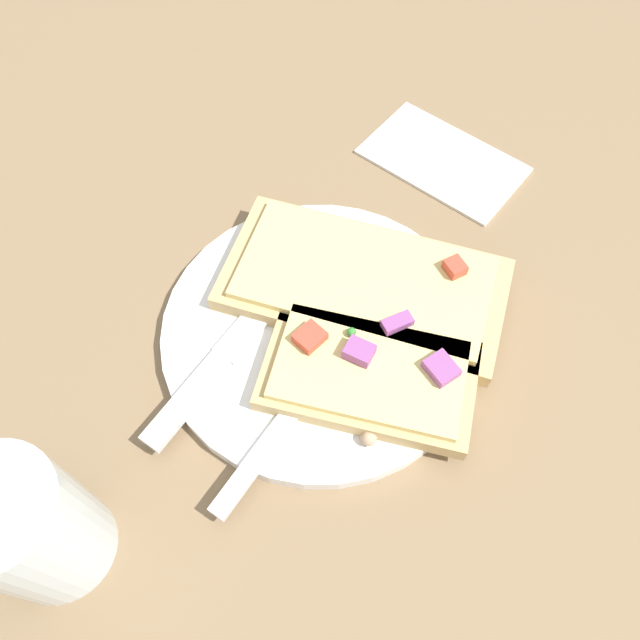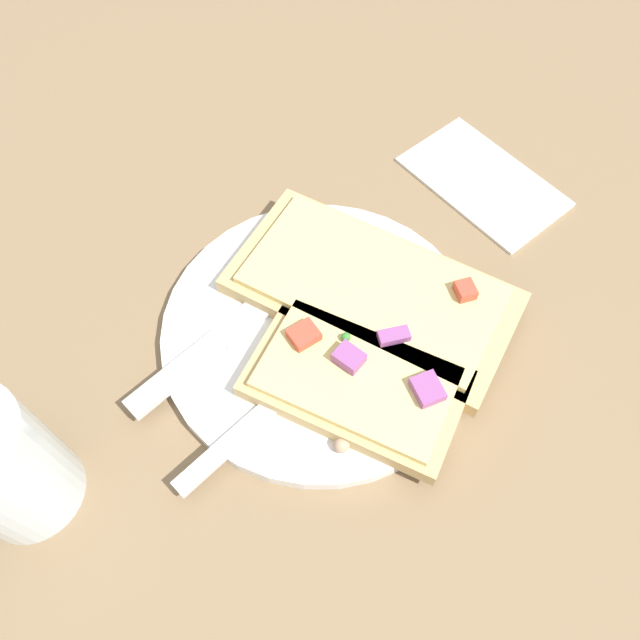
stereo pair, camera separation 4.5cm
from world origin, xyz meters
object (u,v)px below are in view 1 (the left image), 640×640
Objects in this scene: fork at (328,364)px; pizza_slice_main at (364,283)px; pizza_slice_corner at (369,374)px; napkin at (443,159)px; plate at (320,331)px; drinking_glass at (30,529)px; knife at (230,349)px.

pizza_slice_main reaches higher than fork.
pizza_slice_corner is 1.22× the size of napkin.
fork is 0.03m from pizza_slice_corner.
fork reaches higher than plate.
drinking_glass reaches higher than pizza_slice_main.
napkin is at bearing 79.98° from pizza_slice_main.
napkin is (-0.08, 0.22, -0.02)m from pizza_slice_corner.
knife reaches higher than fork.
napkin is (-0.05, 0.23, -0.01)m from fork.
drinking_glass is at bearing 159.73° from fork.
pizza_slice_main is 2.22× the size of drinking_glass.
plate is 0.21m from napkin.
fork is 0.07m from pizza_slice_main.
pizza_slice_main reaches higher than plate.
pizza_slice_corner is (0.03, 0.01, 0.01)m from fork.
pizza_slice_main is at bearing -28.22° from knife.
plate is 0.23m from drinking_glass.
pizza_slice_corner reaches higher than fork.
pizza_slice_corner is 0.23m from napkin.
pizza_slice_main is at bearing 83.06° from plate.
pizza_slice_main is at bearing -75.62° from pizza_slice_corner.
pizza_slice_main is (0.01, 0.05, 0.02)m from plate.
drinking_glass is (-0.04, -0.27, 0.03)m from pizza_slice_main.
fork is 0.98× the size of pizza_slice_main.
fork is 1.10× the size of knife.
plate is at bearing -83.00° from napkin.
pizza_slice_main is 1.70× the size of napkin.
pizza_slice_corner is at bearing -12.94° from plate.
pizza_slice_corner is 1.59× the size of drinking_glass.
knife is 1.98× the size of drinking_glass.
napkin is (0.01, 0.26, -0.01)m from knife.
pizza_slice_main reaches higher than napkin.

